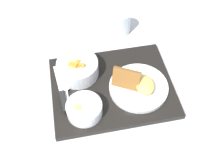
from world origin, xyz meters
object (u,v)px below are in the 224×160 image
plate_main (138,86)px  glass_water (122,24)px  bowl_salad (78,68)px  knife (63,98)px  bowl_soup (84,108)px  spoon (66,90)px

plate_main → glass_water: (0.04, 0.30, 0.01)m
bowl_salad → plate_main: (0.18, -0.12, -0.02)m
knife → glass_water: 0.40m
bowl_soup → spoon: 0.11m
bowl_salad → plate_main: bearing=-34.5°
bowl_soup → knife: bearing=128.2°
bowl_salad → knife: size_ratio=0.69×
knife → spoon: (0.02, 0.03, -0.00)m
glass_water → bowl_soup: bearing=-124.3°
knife → spoon: knife is taller
bowl_soup → spoon: bowl_soup is taller
plate_main → bowl_salad: bearing=145.5°
knife → glass_water: (0.29, 0.27, 0.01)m
bowl_salad → bowl_soup: bowl_salad is taller
bowl_soup → glass_water: glass_water is taller
bowl_soup → glass_water: bearing=55.7°
knife → spoon: 0.04m
bowl_salad → bowl_soup: (-0.02, -0.16, -0.01)m
bowl_soup → knife: (-0.06, 0.07, -0.02)m
bowl_salad → knife: bowl_salad is taller
plate_main → knife: 0.25m
plate_main → knife: plate_main is taller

